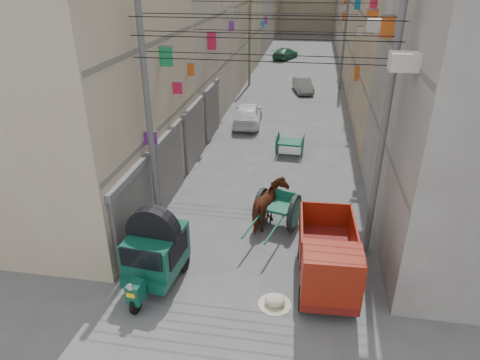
% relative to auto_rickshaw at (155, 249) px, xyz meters
% --- Properties ---
extents(shutters_left, '(0.18, 14.40, 2.88)m').
position_rel_auto_rickshaw_xyz_m(shutters_left, '(-1.19, 7.01, 0.37)').
color(shutters_left, '#46464B').
rests_on(shutters_left, ground).
extents(signboards, '(8.22, 40.52, 5.67)m').
position_rel_auto_rickshaw_xyz_m(signboards, '(2.72, 18.29, 2.30)').
color(signboards, '#D05718').
rests_on(signboards, ground).
extents(ac_units, '(0.70, 6.55, 3.35)m').
position_rel_auto_rickshaw_xyz_m(ac_units, '(6.38, 4.30, 6.31)').
color(ac_units, beige).
rests_on(ac_units, ground).
extents(utility_poles, '(7.40, 22.20, 8.00)m').
position_rel_auto_rickshaw_xyz_m(utility_poles, '(2.73, 13.64, 2.87)').
color(utility_poles, '#5D5D60').
rests_on(utility_poles, ground).
extents(overhead_cables, '(7.40, 22.52, 1.12)m').
position_rel_auto_rickshaw_xyz_m(overhead_cables, '(2.73, 11.04, 5.64)').
color(overhead_cables, black).
rests_on(overhead_cables, ground).
extents(auto_rickshaw, '(1.72, 2.77, 1.91)m').
position_rel_auto_rickshaw_xyz_m(auto_rickshaw, '(0.00, 0.00, 0.00)').
color(auto_rickshaw, black).
rests_on(auto_rickshaw, ground).
extents(tonga_cart, '(1.84, 3.20, 1.36)m').
position_rel_auto_rickshaw_xyz_m(tonga_cart, '(3.26, 3.66, -0.42)').
color(tonga_cart, black).
rests_on(tonga_cart, ground).
extents(mini_truck, '(1.75, 3.62, 2.00)m').
position_rel_auto_rickshaw_xyz_m(mini_truck, '(4.98, 0.29, -0.17)').
color(mini_truck, black).
rests_on(mini_truck, ground).
extents(second_cart, '(1.40, 1.25, 1.17)m').
position_rel_auto_rickshaw_xyz_m(second_cart, '(3.30, 10.46, -0.50)').
color(second_cart, '#12503B').
rests_on(second_cart, ground).
extents(feed_sack, '(0.58, 0.47, 0.29)m').
position_rel_auto_rickshaw_xyz_m(feed_sack, '(3.58, -0.47, -0.98)').
color(feed_sack, beige).
rests_on(feed_sack, ground).
extents(horse, '(1.35, 2.13, 1.66)m').
position_rel_auto_rickshaw_xyz_m(horse, '(2.97, 3.64, -0.29)').
color(horse, maroon).
rests_on(horse, ground).
extents(distant_car_white, '(1.80, 4.00, 1.34)m').
position_rel_auto_rickshaw_xyz_m(distant_car_white, '(0.50, 14.82, -0.46)').
color(distant_car_white, white).
rests_on(distant_car_white, ground).
extents(distant_car_grey, '(1.83, 3.40, 1.06)m').
position_rel_auto_rickshaw_xyz_m(distant_car_grey, '(3.51, 23.08, -0.59)').
color(distant_car_grey, slate).
rests_on(distant_car_grey, ground).
extents(distant_car_green, '(2.81, 4.22, 1.14)m').
position_rel_auto_rickshaw_xyz_m(distant_car_green, '(1.16, 36.57, -0.56)').
color(distant_car_green, '#226341').
rests_on(distant_car_green, ground).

